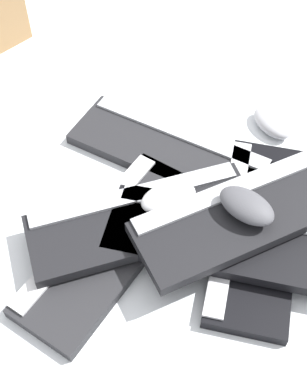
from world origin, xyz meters
name	(u,v)px	position (x,y,z in m)	size (l,w,h in m)	color
ground_plane	(136,198)	(0.00, 0.00, 0.00)	(3.20, 3.20, 0.00)	silver
keyboard_0	(111,244)	(0.11, 0.07, 0.01)	(0.46, 0.29, 0.03)	#232326
keyboard_1	(256,230)	(-0.14, 0.21, 0.01)	(0.43, 0.40, 0.03)	black
keyboard_2	(169,152)	(-0.13, -0.05, 0.01)	(0.32, 0.46, 0.03)	#232326
keyboard_3	(224,238)	(-0.06, 0.20, 0.04)	(0.40, 0.43, 0.03)	black
keyboard_4	(248,213)	(-0.12, 0.20, 0.07)	(0.46, 0.23, 0.03)	black
keyboard_5	(142,220)	(0.04, 0.08, 0.04)	(0.46, 0.28, 0.03)	black
mouse_0	(169,198)	(-0.02, 0.09, 0.08)	(0.11, 0.07, 0.04)	silver
mouse_1	(272,122)	(-0.37, 0.02, 0.02)	(0.11, 0.07, 0.04)	#B7B7BC
mouse_2	(247,206)	(-0.10, 0.20, 0.11)	(0.11, 0.07, 0.04)	#4C4C51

